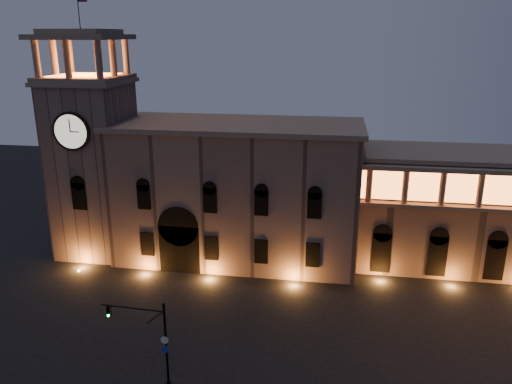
# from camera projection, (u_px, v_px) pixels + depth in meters

# --- Properties ---
(ground) EXTENTS (160.00, 160.00, 0.00)m
(ground) POSITION_uv_depth(u_px,v_px,m) (213.00, 359.00, 44.75)
(ground) COLOR black
(ground) RESTS_ON ground
(government_building) EXTENTS (30.80, 12.80, 17.60)m
(government_building) POSITION_uv_depth(u_px,v_px,m) (236.00, 192.00, 63.06)
(government_building) COLOR #775B4E
(government_building) RESTS_ON ground
(clock_tower) EXTENTS (9.80, 9.80, 32.40)m
(clock_tower) POSITION_uv_depth(u_px,v_px,m) (94.00, 159.00, 63.80)
(clock_tower) COLOR #775B4E
(clock_tower) RESTS_ON ground
(traffic_light) EXTENTS (5.70, 0.71, 7.82)m
(traffic_light) POSITION_uv_depth(u_px,v_px,m) (155.00, 342.00, 40.13)
(traffic_light) COLOR black
(traffic_light) RESTS_ON ground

